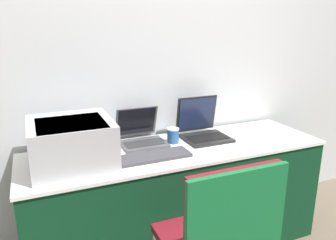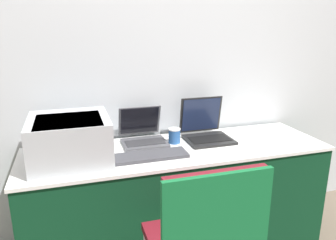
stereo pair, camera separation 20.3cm
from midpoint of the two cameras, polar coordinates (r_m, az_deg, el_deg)
The scene contains 8 objects.
wall_back at distance 2.27m, azimuth 1.61°, elevation 11.88°, with size 8.00×0.05×2.60m.
table at distance 2.23m, azimuth 4.30°, elevation -13.58°, with size 1.92×0.58×0.72m.
printer at distance 1.89m, azimuth -13.81°, elevation -3.09°, with size 0.44×0.44×0.25m.
laptop_left at distance 2.16m, azimuth -1.75°, elevation -2.61°, with size 0.28×0.30×0.23m.
laptop_right at distance 2.25m, azimuth 9.18°, elevation -1.79°, with size 0.30×0.30×0.27m.
external_keyboard at distance 1.92m, azimuth -0.37°, elevation -6.35°, with size 0.46×0.15×0.02m.
coffee_cup at distance 2.15m, azimuth 3.82°, elevation -2.78°, with size 0.08×0.08×0.10m.
chair at distance 1.54m, azimuth 10.65°, elevation -19.27°, with size 0.46×0.44×0.93m.
Camera 2 is at (-0.63, -1.56, 1.47)m, focal length 35.00 mm.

